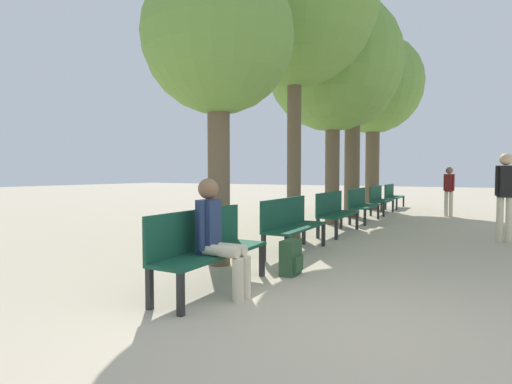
{
  "coord_description": "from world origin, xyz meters",
  "views": [
    {
      "loc": [
        0.84,
        -3.44,
        1.37
      ],
      "look_at": [
        -2.64,
        2.99,
        1.02
      ],
      "focal_mm": 28.0,
      "sensor_mm": 36.0,
      "label": 1
    }
  ],
  "objects_px": {
    "bench_row_1": "(291,221)",
    "pedestrian_mid": "(449,188)",
    "bench_row_0": "(206,244)",
    "person_seated": "(217,234)",
    "bench_row_5": "(392,194)",
    "backpack": "(291,258)",
    "bench_row_3": "(361,203)",
    "tree_row_1": "(295,5)",
    "bench_row_2": "(335,210)",
    "tree_row_0": "(218,41)",
    "bench_row_4": "(379,198)",
    "tree_row_4": "(373,86)",
    "tree_row_2": "(333,64)",
    "pedestrian_near": "(505,191)",
    "tree_row_3": "(353,91)"
  },
  "relations": [
    {
      "from": "bench_row_1",
      "to": "bench_row_2",
      "type": "distance_m",
      "value": 2.49
    },
    {
      "from": "bench_row_5",
      "to": "backpack",
      "type": "height_order",
      "value": "bench_row_5"
    },
    {
      "from": "bench_row_4",
      "to": "backpack",
      "type": "bearing_deg",
      "value": -86.08
    },
    {
      "from": "person_seated",
      "to": "bench_row_1",
      "type": "bearing_deg",
      "value": 95.32
    },
    {
      "from": "tree_row_2",
      "to": "backpack",
      "type": "distance_m",
      "value": 6.91
    },
    {
      "from": "tree_row_3",
      "to": "person_seated",
      "type": "height_order",
      "value": "tree_row_3"
    },
    {
      "from": "bench_row_2",
      "to": "pedestrian_mid",
      "type": "xyz_separation_m",
      "value": [
        2.09,
        5.17,
        0.35
      ]
    },
    {
      "from": "tree_row_0",
      "to": "pedestrian_mid",
      "type": "distance_m",
      "value": 9.7
    },
    {
      "from": "bench_row_2",
      "to": "bench_row_5",
      "type": "bearing_deg",
      "value": 90.0
    },
    {
      "from": "tree_row_1",
      "to": "bench_row_3",
      "type": "bearing_deg",
      "value": 80.63
    },
    {
      "from": "bench_row_3",
      "to": "bench_row_4",
      "type": "relative_size",
      "value": 1.0
    },
    {
      "from": "tree_row_4",
      "to": "pedestrian_near",
      "type": "bearing_deg",
      "value": -57.0
    },
    {
      "from": "bench_row_5",
      "to": "tree_row_2",
      "type": "height_order",
      "value": "tree_row_2"
    },
    {
      "from": "bench_row_5",
      "to": "backpack",
      "type": "xyz_separation_m",
      "value": [
        0.61,
        -11.34,
        -0.31
      ]
    },
    {
      "from": "bench_row_4",
      "to": "tree_row_1",
      "type": "distance_m",
      "value": 7.39
    },
    {
      "from": "tree_row_2",
      "to": "person_seated",
      "type": "distance_m",
      "value": 7.64
    },
    {
      "from": "tree_row_0",
      "to": "tree_row_2",
      "type": "height_order",
      "value": "tree_row_2"
    },
    {
      "from": "tree_row_1",
      "to": "tree_row_2",
      "type": "xyz_separation_m",
      "value": [
        0.0,
        2.62,
        -0.59
      ]
    },
    {
      "from": "tree_row_1",
      "to": "backpack",
      "type": "xyz_separation_m",
      "value": [
        1.18,
        -2.87,
        -4.61
      ]
    },
    {
      "from": "bench_row_0",
      "to": "person_seated",
      "type": "height_order",
      "value": "person_seated"
    },
    {
      "from": "tree_row_2",
      "to": "pedestrian_mid",
      "type": "xyz_separation_m",
      "value": [
        2.67,
        3.56,
        -3.36
      ]
    },
    {
      "from": "bench_row_1",
      "to": "pedestrian_mid",
      "type": "height_order",
      "value": "pedestrian_mid"
    },
    {
      "from": "bench_row_3",
      "to": "pedestrian_mid",
      "type": "distance_m",
      "value": 3.42
    },
    {
      "from": "bench_row_3",
      "to": "bench_row_5",
      "type": "height_order",
      "value": "same"
    },
    {
      "from": "bench_row_0",
      "to": "backpack",
      "type": "height_order",
      "value": "bench_row_0"
    },
    {
      "from": "bench_row_0",
      "to": "pedestrian_near",
      "type": "xyz_separation_m",
      "value": [
        3.31,
        5.47,
        0.47
      ]
    },
    {
      "from": "tree_row_4",
      "to": "pedestrian_mid",
      "type": "relative_size",
      "value": 4.14
    },
    {
      "from": "tree_row_3",
      "to": "person_seated",
      "type": "relative_size",
      "value": 4.0
    },
    {
      "from": "bench_row_0",
      "to": "tree_row_1",
      "type": "height_order",
      "value": "tree_row_1"
    },
    {
      "from": "bench_row_5",
      "to": "person_seated",
      "type": "distance_m",
      "value": 12.57
    },
    {
      "from": "bench_row_3",
      "to": "person_seated",
      "type": "bearing_deg",
      "value": -88.16
    },
    {
      "from": "bench_row_1",
      "to": "tree_row_1",
      "type": "bearing_deg",
      "value": 111.27
    },
    {
      "from": "bench_row_0",
      "to": "bench_row_4",
      "type": "xyz_separation_m",
      "value": [
        0.0,
        9.95,
        0.0
      ]
    },
    {
      "from": "bench_row_5",
      "to": "tree_row_2",
      "type": "distance_m",
      "value": 6.96
    },
    {
      "from": "bench_row_0",
      "to": "tree_row_2",
      "type": "bearing_deg",
      "value": 95.0
    },
    {
      "from": "tree_row_2",
      "to": "tree_row_4",
      "type": "relative_size",
      "value": 0.94
    },
    {
      "from": "bench_row_2",
      "to": "bench_row_5",
      "type": "xyz_separation_m",
      "value": [
        0.0,
        7.46,
        0.0
      ]
    },
    {
      "from": "bench_row_3",
      "to": "tree_row_0",
      "type": "xyz_separation_m",
      "value": [
        -0.58,
        -6.33,
        2.76
      ]
    },
    {
      "from": "bench_row_4",
      "to": "tree_row_4",
      "type": "relative_size",
      "value": 0.27
    },
    {
      "from": "tree_row_0",
      "to": "tree_row_4",
      "type": "relative_size",
      "value": 0.69
    },
    {
      "from": "backpack",
      "to": "person_seated",
      "type": "bearing_deg",
      "value": -106.56
    },
    {
      "from": "bench_row_2",
      "to": "tree_row_3",
      "type": "relative_size",
      "value": 0.34
    },
    {
      "from": "bench_row_3",
      "to": "tree_row_0",
      "type": "distance_m",
      "value": 6.93
    },
    {
      "from": "tree_row_2",
      "to": "pedestrian_near",
      "type": "relative_size",
      "value": 3.45
    },
    {
      "from": "tree_row_0",
      "to": "tree_row_2",
      "type": "distance_m",
      "value": 5.54
    },
    {
      "from": "bench_row_3",
      "to": "tree_row_0",
      "type": "relative_size",
      "value": 0.4
    },
    {
      "from": "bench_row_1",
      "to": "person_seated",
      "type": "height_order",
      "value": "person_seated"
    },
    {
      "from": "bench_row_2",
      "to": "bench_row_3",
      "type": "distance_m",
      "value": 2.49
    },
    {
      "from": "bench_row_1",
      "to": "tree_row_2",
      "type": "xyz_separation_m",
      "value": [
        -0.58,
        4.1,
        3.72
      ]
    },
    {
      "from": "person_seated",
      "to": "pedestrian_near",
      "type": "relative_size",
      "value": 0.74
    }
  ]
}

